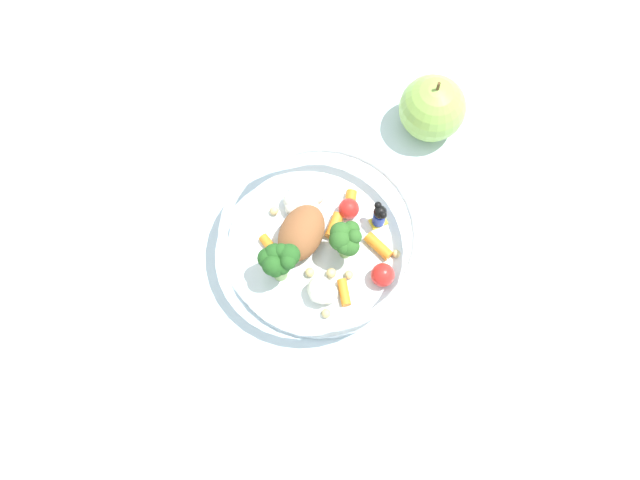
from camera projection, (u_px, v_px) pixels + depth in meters
ground_plane at (306, 241)px, 0.83m from camera, size 2.40×2.40×0.00m
food_container at (318, 240)px, 0.79m from camera, size 0.22×0.22×0.07m
loose_apple at (432, 108)px, 0.85m from camera, size 0.08×0.08×0.09m
folded_napkin at (140, 290)px, 0.80m from camera, size 0.11×0.13×0.01m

